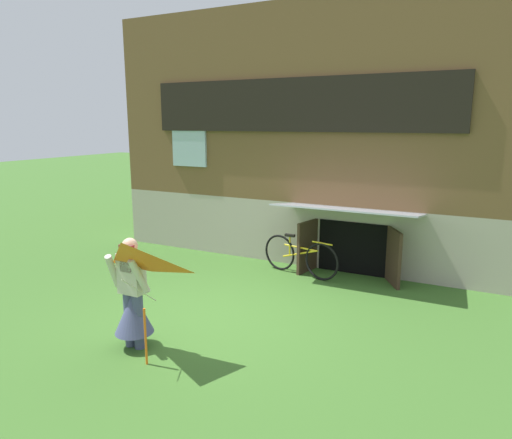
{
  "coord_description": "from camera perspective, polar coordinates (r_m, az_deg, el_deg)",
  "views": [
    {
      "loc": [
        3.72,
        -5.93,
        3.0
      ],
      "look_at": [
        0.36,
        0.62,
        1.46
      ],
      "focal_mm": 32.81,
      "sensor_mm": 36.0,
      "label": 1
    }
  ],
  "objects": [
    {
      "name": "bicycle_yellow",
      "position": [
        9.34,
        5.36,
        -4.47
      ],
      "size": [
        1.72,
        0.43,
        0.8
      ],
      "rotation": [
        0.0,
        0.0,
        -0.23
      ],
      "color": "black",
      "rests_on": "ground_plane"
    },
    {
      "name": "kite",
      "position": [
        5.71,
        -15.89,
        -6.69
      ],
      "size": [
        0.96,
        0.99,
        1.52
      ],
      "color": "orange",
      "rests_on": "ground_plane"
    },
    {
      "name": "log_house",
      "position": [
        12.02,
        9.22,
        10.12
      ],
      "size": [
        8.75,
        6.09,
        5.34
      ],
      "color": "#ADA393",
      "rests_on": "ground_plane"
    },
    {
      "name": "ground_plane",
      "position": [
        7.62,
        -4.65,
        -11.39
      ],
      "size": [
        60.0,
        60.0,
        0.0
      ],
      "primitive_type": "plane",
      "color": "#3D6B28"
    },
    {
      "name": "person",
      "position": [
        6.53,
        -14.79,
        -9.74
      ],
      "size": [
        0.6,
        0.52,
        1.52
      ],
      "rotation": [
        0.0,
        0.0,
        -0.21
      ],
      "color": "#474C75",
      "rests_on": "ground_plane"
    }
  ]
}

